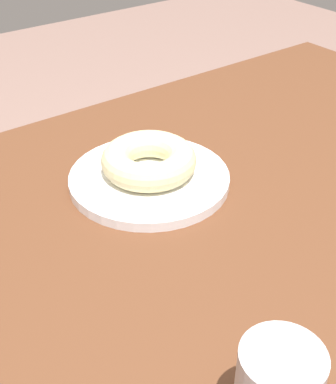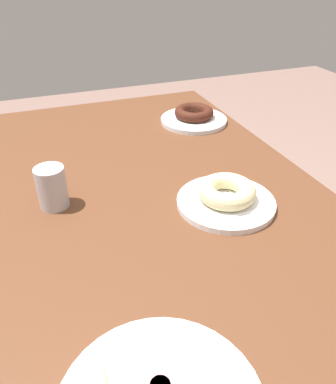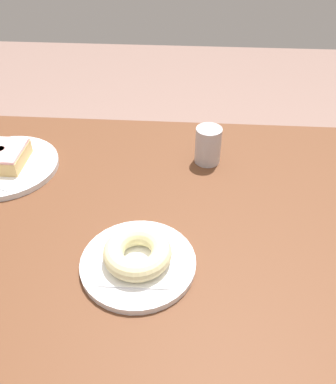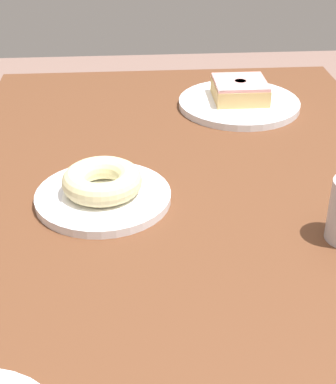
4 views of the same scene
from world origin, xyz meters
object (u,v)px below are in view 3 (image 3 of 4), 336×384
plate_glazed_square (5,166)px  plate_sugar_ring (138,263)px  sugar_jar (208,145)px  donut_sugar_ring (137,253)px  donut_glazed_square (2,156)px

plate_glazed_square → plate_sugar_ring: 0.42m
plate_glazed_square → sugar_jar: 0.46m
donut_sugar_ring → sugar_jar: bearing=69.7°
plate_glazed_square → donut_glazed_square: size_ratio=2.34×
donut_glazed_square → plate_sugar_ring: (0.34, -0.26, -0.03)m
donut_glazed_square → plate_sugar_ring: 0.42m
plate_glazed_square → sugar_jar: (0.45, 0.06, 0.04)m
donut_glazed_square → plate_glazed_square: bearing=0.0°
plate_sugar_ring → donut_sugar_ring: (0.00, 0.00, 0.03)m
donut_sugar_ring → plate_sugar_ring: bearing=0.0°
donut_glazed_square → donut_sugar_ring: 0.42m
donut_sugar_ring → sugar_jar: size_ratio=1.35×
plate_glazed_square → plate_sugar_ring: (0.34, -0.26, -0.00)m
plate_glazed_square → donut_glazed_square: 0.03m
plate_sugar_ring → sugar_jar: size_ratio=2.30×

